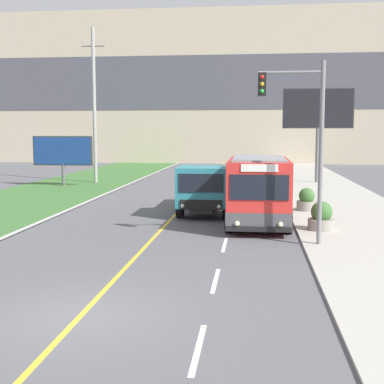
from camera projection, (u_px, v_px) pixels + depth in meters
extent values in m
plane|color=#56565B|center=(80.00, 317.00, 11.66)|extent=(300.00, 300.00, 0.00)
cube|color=gold|center=(80.00, 317.00, 11.66)|extent=(0.14, 140.00, 0.01)
cube|color=silver|center=(198.00, 348.00, 9.97)|extent=(0.12, 2.40, 0.01)
cube|color=silver|center=(216.00, 280.00, 14.51)|extent=(0.12, 2.40, 0.01)
cube|color=silver|center=(225.00, 245.00, 19.05)|extent=(0.12, 2.40, 0.01)
cube|color=silver|center=(230.00, 223.00, 23.59)|extent=(0.12, 2.40, 0.01)
cube|color=silver|center=(234.00, 208.00, 28.13)|extent=(0.12, 2.40, 0.01)
cube|color=silver|center=(237.00, 197.00, 32.67)|extent=(0.12, 2.40, 0.01)
cube|color=silver|center=(239.00, 189.00, 37.21)|extent=(0.12, 2.40, 0.01)
cube|color=#BCAD93|center=(225.00, 89.00, 69.20)|extent=(80.00, 8.00, 18.95)
cube|color=#4C4C56|center=(224.00, 82.00, 65.18)|extent=(80.00, 0.04, 6.63)
cube|color=red|center=(258.00, 190.00, 22.53)|extent=(2.48, 5.34, 2.58)
cube|color=#4C4C51|center=(258.00, 212.00, 22.63)|extent=(2.50, 5.36, 0.70)
cube|color=black|center=(259.00, 181.00, 22.48)|extent=(2.51, 4.92, 0.90)
cube|color=gray|center=(259.00, 158.00, 22.37)|extent=(2.11, 4.81, 0.08)
cube|color=black|center=(259.00, 187.00, 19.82)|extent=(2.19, 0.04, 0.95)
cube|color=black|center=(259.00, 229.00, 19.99)|extent=(2.43, 0.06, 0.20)
sphere|color=#F4EAB2|center=(237.00, 224.00, 20.05)|extent=(0.20, 0.20, 0.20)
sphere|color=#F4EAB2|center=(280.00, 224.00, 19.87)|extent=(0.20, 0.20, 0.20)
cube|color=white|center=(259.00, 168.00, 19.74)|extent=(1.37, 0.04, 0.28)
cylinder|color=black|center=(229.00, 220.00, 21.30)|extent=(0.28, 1.00, 1.00)
cylinder|color=black|center=(288.00, 221.00, 21.04)|extent=(0.28, 1.00, 1.00)
cylinder|color=black|center=(232.00, 209.00, 24.47)|extent=(0.28, 1.00, 1.00)
cylinder|color=black|center=(284.00, 209.00, 24.20)|extent=(0.28, 1.00, 1.00)
cube|color=black|center=(207.00, 202.00, 27.07)|extent=(1.05, 6.55, 0.20)
cube|color=teal|center=(204.00, 186.00, 24.99)|extent=(2.34, 2.56, 1.83)
cube|color=black|center=(201.00, 183.00, 23.68)|extent=(1.99, 0.04, 0.82)
cube|color=black|center=(201.00, 205.00, 23.78)|extent=(1.87, 0.06, 0.44)
sphere|color=silver|center=(183.00, 206.00, 23.87)|extent=(0.18, 0.18, 0.18)
sphere|color=silver|center=(219.00, 207.00, 23.68)|extent=(0.18, 0.18, 0.18)
cube|color=#B7931E|center=(209.00, 196.00, 28.44)|extent=(2.22, 3.74, 0.12)
cube|color=#B7931E|center=(190.00, 185.00, 28.50)|extent=(0.12, 3.74, 1.21)
cube|color=#B7931E|center=(229.00, 186.00, 28.26)|extent=(0.12, 3.74, 1.21)
cube|color=#B7931E|center=(206.00, 189.00, 26.59)|extent=(2.22, 0.12, 1.21)
cube|color=#B7931E|center=(212.00, 182.00, 30.16)|extent=(2.22, 0.12, 1.21)
cube|color=#B7931E|center=(207.00, 175.00, 26.51)|extent=(2.22, 0.12, 0.24)
cylinder|color=black|center=(180.00, 207.00, 24.97)|extent=(0.30, 1.04, 1.04)
cylinder|color=black|center=(226.00, 207.00, 24.72)|extent=(0.30, 1.04, 1.04)
cylinder|color=black|center=(190.00, 197.00, 28.76)|extent=(0.30, 1.04, 1.04)
cylinder|color=black|center=(230.00, 197.00, 28.51)|extent=(0.30, 1.04, 1.04)
cube|color=silver|center=(223.00, 178.00, 40.07)|extent=(1.80, 4.30, 0.61)
cube|color=black|center=(224.00, 170.00, 40.10)|extent=(1.53, 2.37, 0.65)
cylinder|color=black|center=(211.00, 182.00, 38.91)|extent=(0.18, 0.62, 0.62)
cylinder|color=black|center=(234.00, 183.00, 38.73)|extent=(0.18, 0.62, 0.62)
cylinder|color=black|center=(214.00, 179.00, 41.46)|extent=(0.18, 0.62, 0.62)
cylinder|color=black|center=(235.00, 179.00, 41.27)|extent=(0.18, 0.62, 0.62)
cylinder|color=#9E9E99|center=(94.00, 106.00, 41.33)|extent=(0.28, 0.28, 11.91)
cylinder|color=#4C4C4C|center=(93.00, 46.00, 40.81)|extent=(1.80, 0.08, 0.08)
cylinder|color=slate|center=(321.00, 155.00, 18.46)|extent=(0.16, 0.16, 6.43)
cylinder|color=slate|center=(290.00, 72.00, 18.27)|extent=(2.20, 0.10, 0.10)
cube|color=black|center=(262.00, 84.00, 18.42)|extent=(0.28, 0.24, 0.80)
sphere|color=red|center=(262.00, 77.00, 18.26)|extent=(0.14, 0.14, 0.14)
sphere|color=orange|center=(262.00, 84.00, 18.29)|extent=(0.14, 0.14, 0.14)
sphere|color=green|center=(262.00, 91.00, 18.32)|extent=(0.14, 0.14, 0.14)
cylinder|color=#59595B|center=(317.00, 155.00, 41.31)|extent=(0.24, 0.24, 4.31)
cube|color=#333333|center=(318.00, 108.00, 40.90)|extent=(5.37, 0.20, 3.05)
cube|color=black|center=(318.00, 108.00, 40.79)|extent=(5.21, 0.02, 2.89)
cylinder|color=#59595B|center=(63.00, 175.00, 39.20)|extent=(0.24, 0.24, 1.61)
cube|color=#333333|center=(63.00, 151.00, 38.99)|extent=(4.44, 0.20, 2.14)
cube|color=navy|center=(62.00, 151.00, 38.88)|extent=(4.28, 0.02, 1.98)
cylinder|color=gray|center=(321.00, 224.00, 21.48)|extent=(1.07, 1.07, 0.43)
sphere|color=#3D6B33|center=(322.00, 212.00, 21.43)|extent=(0.86, 0.86, 0.86)
cylinder|color=gray|center=(306.00, 206.00, 26.72)|extent=(0.99, 0.99, 0.47)
sphere|color=#3D6B33|center=(307.00, 196.00, 26.66)|extent=(0.79, 0.79, 0.79)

